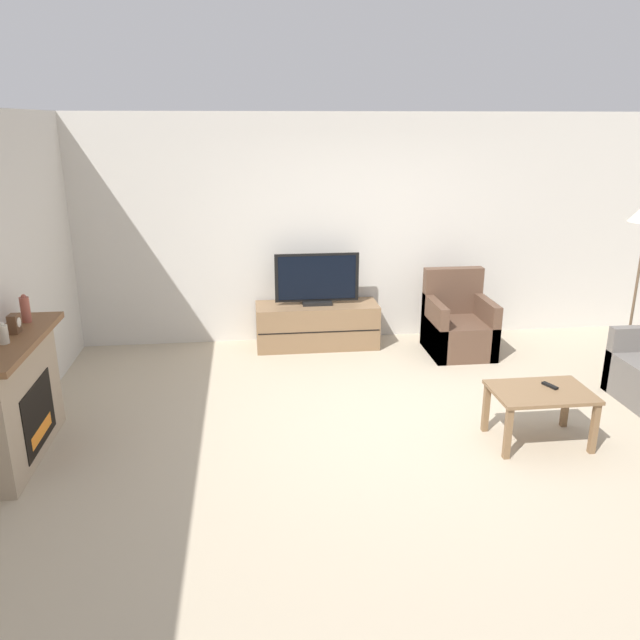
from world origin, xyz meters
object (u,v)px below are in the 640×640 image
object	(u,v)px
mantel_vase_centre_left	(3,334)
remote	(550,386)
tv_stand	(317,325)
coffee_table	(541,398)
mantel_clock	(14,324)
mantel_vase_right	(25,309)
tv	(317,281)
armchair	(458,327)
fireplace	(17,398)

from	to	relation	value
mantel_vase_centre_left	remote	bearing A→B (deg)	-1.02
tv_stand	coffee_table	world-z (taller)	tv_stand
mantel_clock	coffee_table	xyz separation A→B (m)	(4.21, -0.38, -0.69)
mantel_vase_right	tv	bearing A→B (deg)	35.77
mantel_clock	tv_stand	xyz separation A→B (m)	(2.62, 2.17, -0.82)
tv_stand	tv	distance (m)	0.55
mantel_vase_right	coffee_table	xyz separation A→B (m)	(4.21, -0.66, -0.73)
tv_stand	remote	size ratio (longest dim) A/B	9.39
mantel_vase_centre_left	tv_stand	world-z (taller)	mantel_vase_centre_left
mantel_vase_right	tv	world-z (taller)	mantel_vase_right
tv	tv_stand	bearing A→B (deg)	90.00
mantel_vase_centre_left	mantel_clock	size ratio (longest dim) A/B	1.13
remote	coffee_table	bearing A→B (deg)	-170.52
armchair	remote	world-z (taller)	armchair
fireplace	tv_stand	world-z (taller)	fireplace
mantel_vase_right	armchair	bearing A→B (deg)	19.63
armchair	coffee_table	xyz separation A→B (m)	(-0.03, -2.17, 0.09)
fireplace	mantel_vase_centre_left	distance (m)	0.58
mantel_vase_right	coffee_table	world-z (taller)	mantel_vase_right
coffee_table	tv	bearing A→B (deg)	121.82
mantel_clock	armchair	world-z (taller)	mantel_clock
tv_stand	coffee_table	xyz separation A→B (m)	(1.58, -2.56, 0.14)
fireplace	coffee_table	distance (m)	4.24
mantel_vase_right	tv_stand	size ratio (longest dim) A/B	0.17
armchair	tv	bearing A→B (deg)	166.72
armchair	coffee_table	world-z (taller)	armchair
mantel_vase_centre_left	tv	size ratio (longest dim) A/B	0.17
mantel_vase_centre_left	remote	distance (m)	4.36
mantel_clock	remote	world-z (taller)	mantel_clock
fireplace	mantel_vase_right	distance (m)	0.74
mantel_vase_centre_left	tv_stand	bearing A→B (deg)	42.63
tv	armchair	bearing A→B (deg)	-13.28
mantel_clock	remote	bearing A→B (deg)	-4.25
mantel_clock	coffee_table	bearing A→B (deg)	-5.22
mantel_vase_centre_left	tv_stand	size ratio (longest dim) A/B	0.12
fireplace	tv	xyz separation A→B (m)	(2.64, 2.31, 0.29)
mantel_vase_centre_left	mantel_vase_right	xyz separation A→B (m)	(0.00, 0.52, 0.04)
tv	remote	distance (m)	3.03
tv	coffee_table	xyz separation A→B (m)	(1.58, -2.55, -0.41)
mantel_vase_centre_left	tv	xyz separation A→B (m)	(2.63, 2.41, -0.28)
mantel_clock	remote	xyz separation A→B (m)	(4.31, -0.32, -0.61)
fireplace	mantel_vase_right	xyz separation A→B (m)	(0.02, 0.42, 0.61)
tv	coffee_table	world-z (taller)	tv
mantel_vase_right	remote	distance (m)	4.40
tv	armchair	world-z (taller)	tv
remote	tv_stand	bearing A→B (deg)	101.92
fireplace	mantel_vase_centre_left	bearing A→B (deg)	-81.02
fireplace	mantel_clock	size ratio (longest dim) A/B	9.30
mantel_clock	tv	xyz separation A→B (m)	(2.62, 2.17, -0.28)
mantel_vase_centre_left	armchair	distance (m)	4.76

